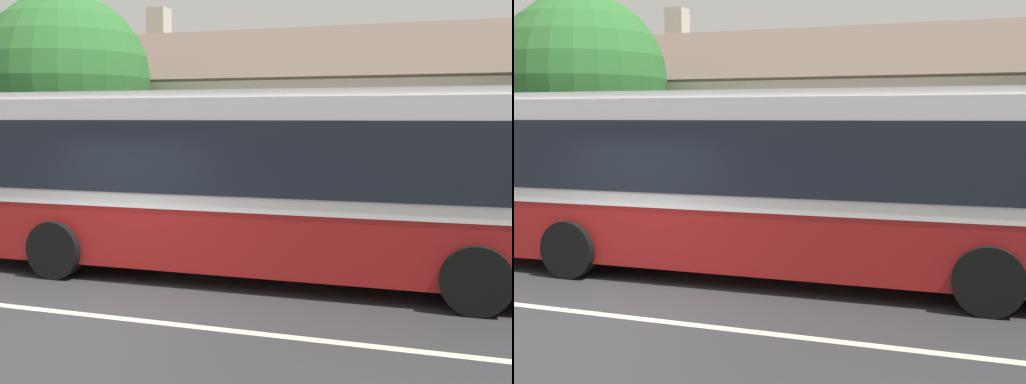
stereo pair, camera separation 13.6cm
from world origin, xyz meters
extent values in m
plane|color=#2D2D30|center=(0.00, 0.00, 0.00)|extent=(300.00, 300.00, 0.00)
cube|color=#9E9E99|center=(0.00, 6.00, 0.07)|extent=(60.00, 3.00, 0.15)
cube|color=beige|center=(0.00, 0.00, 0.00)|extent=(60.00, 0.16, 0.01)
cube|color=beige|center=(-0.32, 13.39, 1.87)|extent=(20.03, 9.01, 3.73)
cube|color=brown|center=(-0.32, 11.13, 4.68)|extent=(20.63, 4.57, 2.04)
cube|color=brown|center=(-0.32, 15.64, 4.68)|extent=(20.63, 4.57, 2.04)
cube|color=beige|center=(-5.83, 14.29, 6.13)|extent=(0.70, 0.70, 1.20)
cube|color=black|center=(-7.33, 8.85, 2.05)|extent=(1.10, 0.06, 1.30)
cube|color=#4C3323|center=(2.68, 8.85, 1.05)|extent=(1.00, 0.06, 2.10)
cube|color=maroon|center=(1.70, 2.90, 0.78)|extent=(11.70, 2.62, 1.02)
cube|color=white|center=(1.70, 2.90, 1.34)|extent=(11.72, 2.64, 0.10)
cube|color=silver|center=(1.70, 2.90, 2.23)|extent=(11.70, 2.62, 1.67)
cube|color=silver|center=(1.70, 2.90, 3.12)|extent=(11.47, 2.49, 0.12)
cube|color=black|center=(1.69, 4.16, 2.13)|extent=(10.74, 0.14, 1.17)
cube|color=black|center=(1.71, 1.64, 2.13)|extent=(10.74, 0.14, 1.17)
cube|color=#197233|center=(0.23, 4.15, 0.78)|extent=(3.27, 0.06, 0.71)
cylinder|color=black|center=(5.31, 4.19, 0.50)|extent=(1.00, 0.29, 1.00)
cylinder|color=black|center=(5.33, 1.69, 0.50)|extent=(1.00, 0.29, 1.00)
cylinder|color=black|center=(-1.52, 4.12, 0.50)|extent=(1.00, 0.29, 1.00)
cylinder|color=black|center=(-1.50, 1.62, 0.50)|extent=(1.00, 0.29, 1.00)
cylinder|color=#4C3828|center=(-4.89, 6.99, 1.16)|extent=(0.34, 0.34, 2.33)
sphere|color=#2D6B2D|center=(-4.89, 6.99, 3.75)|extent=(4.38, 4.38, 4.38)
camera|label=1|loc=(5.15, -7.54, 2.76)|focal=45.00mm
camera|label=2|loc=(5.28, -7.49, 2.76)|focal=45.00mm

